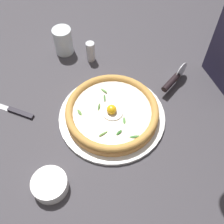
{
  "coord_description": "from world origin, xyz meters",
  "views": [
    {
      "loc": [
        -0.53,
        0.13,
        0.76
      ],
      "look_at": [
        -0.04,
        -0.02,
        0.03
      ],
      "focal_mm": 44.94,
      "sensor_mm": 36.0,
      "label": 1
    }
  ],
  "objects_px": {
    "drinking_glass": "(63,43)",
    "pepper_shaker": "(91,52)",
    "side_bowl": "(50,185)",
    "pizza_cutter": "(174,79)",
    "pizza": "(112,112)",
    "table_knife": "(11,110)"
  },
  "relations": [
    {
      "from": "pizza",
      "to": "pizza_cutter",
      "type": "height_order",
      "value": "same"
    },
    {
      "from": "table_knife",
      "to": "pepper_shaker",
      "type": "distance_m",
      "value": 0.35
    },
    {
      "from": "table_knife",
      "to": "pizza_cutter",
      "type": "bearing_deg",
      "value": -95.69
    },
    {
      "from": "side_bowl",
      "to": "pizza",
      "type": "bearing_deg",
      "value": -52.69
    },
    {
      "from": "pizza",
      "to": "pepper_shaker",
      "type": "distance_m",
      "value": 0.28
    },
    {
      "from": "pizza",
      "to": "table_knife",
      "type": "distance_m",
      "value": 0.34
    },
    {
      "from": "side_bowl",
      "to": "pizza_cutter",
      "type": "distance_m",
      "value": 0.53
    },
    {
      "from": "side_bowl",
      "to": "pizza_cutter",
      "type": "height_order",
      "value": "pizza_cutter"
    },
    {
      "from": "pizza",
      "to": "pizza_cutter",
      "type": "bearing_deg",
      "value": -74.25
    },
    {
      "from": "drinking_glass",
      "to": "pepper_shaker",
      "type": "distance_m",
      "value": 0.11
    },
    {
      "from": "table_knife",
      "to": "drinking_glass",
      "type": "distance_m",
      "value": 0.33
    },
    {
      "from": "table_knife",
      "to": "drinking_glass",
      "type": "xyz_separation_m",
      "value": [
        0.23,
        -0.23,
        0.04
      ]
    },
    {
      "from": "pizza_cutter",
      "to": "pepper_shaker",
      "type": "height_order",
      "value": "pepper_shaker"
    },
    {
      "from": "side_bowl",
      "to": "drinking_glass",
      "type": "bearing_deg",
      "value": -15.22
    },
    {
      "from": "side_bowl",
      "to": "table_knife",
      "type": "distance_m",
      "value": 0.31
    },
    {
      "from": "table_knife",
      "to": "drinking_glass",
      "type": "relative_size",
      "value": 1.9
    },
    {
      "from": "side_bowl",
      "to": "pizza_cutter",
      "type": "xyz_separation_m",
      "value": [
        0.24,
        -0.47,
        0.02
      ]
    },
    {
      "from": "pizza",
      "to": "side_bowl",
      "type": "height_order",
      "value": "pizza"
    },
    {
      "from": "pizza",
      "to": "pepper_shaker",
      "type": "bearing_deg",
      "value": -0.25
    },
    {
      "from": "drinking_glass",
      "to": "pizza",
      "type": "bearing_deg",
      "value": -166.29
    },
    {
      "from": "pizza_cutter",
      "to": "pepper_shaker",
      "type": "xyz_separation_m",
      "value": [
        0.21,
        0.24,
        0.0
      ]
    },
    {
      "from": "table_knife",
      "to": "pizza",
      "type": "bearing_deg",
      "value": -111.69
    }
  ]
}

